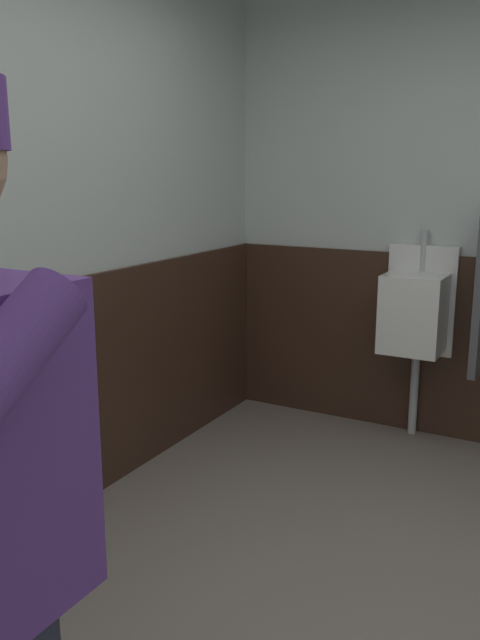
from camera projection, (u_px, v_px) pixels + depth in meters
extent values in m
cube|color=silver|center=(0.00, 219.00, 2.68)|extent=(0.12, 4.60, 2.76)
cube|color=#382319|center=(28.00, 415.00, 2.83)|extent=(0.03, 4.00, 1.10)
cube|color=white|center=(421.00, 300.00, 3.90)|extent=(0.40, 0.05, 0.65)
cube|color=white|center=(413.00, 314.00, 3.76)|extent=(0.34, 0.30, 0.45)
cylinder|color=#B7BABF|center=(424.00, 250.00, 3.82)|extent=(0.04, 0.04, 0.24)
cylinder|color=#B7BABF|center=(414.00, 390.00, 3.98)|extent=(0.05, 0.05, 0.55)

